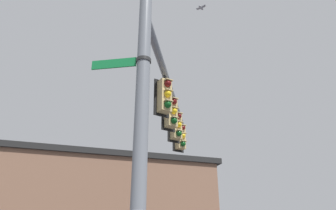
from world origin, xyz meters
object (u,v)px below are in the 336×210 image
(street_name_sign, at_px, (130,62))
(traffic_light_arm_end, at_px, (181,137))
(traffic_light_mid_outer, at_px, (176,126))
(bird_flying, at_px, (201,8))
(traffic_light_mid_inner, at_px, (171,112))
(traffic_light_nearest_pole, at_px, (165,96))

(street_name_sign, bearing_deg, traffic_light_arm_end, -134.67)
(traffic_light_mid_outer, distance_m, traffic_light_arm_end, 1.32)
(street_name_sign, xyz_separation_m, bird_flying, (-2.78, -0.75, 3.45))
(traffic_light_mid_inner, bearing_deg, traffic_light_nearest_pole, 48.05)
(traffic_light_arm_end, relative_size, bird_flying, 3.72)
(traffic_light_mid_inner, relative_size, traffic_light_arm_end, 1.00)
(traffic_light_mid_outer, relative_size, traffic_light_arm_end, 1.00)
(traffic_light_mid_outer, distance_m, street_name_sign, 5.36)
(traffic_light_nearest_pole, xyz_separation_m, bird_flying, (-0.74, 1.05, 3.00))
(traffic_light_nearest_pole, distance_m, traffic_light_arm_end, 3.95)
(traffic_light_mid_inner, distance_m, traffic_light_mid_outer, 1.32)
(traffic_light_nearest_pole, relative_size, traffic_light_mid_inner, 1.00)
(traffic_light_mid_outer, relative_size, bird_flying, 3.72)
(traffic_light_nearest_pole, distance_m, bird_flying, 3.27)
(traffic_light_mid_outer, xyz_separation_m, street_name_sign, (3.80, 3.76, -0.45))
(traffic_light_mid_inner, bearing_deg, bird_flying, 85.91)
(traffic_light_nearest_pole, xyz_separation_m, traffic_light_mid_outer, (-1.76, -1.96, 0.00))
(traffic_light_nearest_pole, bearing_deg, traffic_light_mid_inner, -131.95)
(traffic_light_mid_inner, distance_m, street_name_sign, 4.06)
(traffic_light_mid_inner, bearing_deg, street_name_sign, 43.55)
(bird_flying, bearing_deg, traffic_light_mid_outer, -108.83)
(traffic_light_nearest_pole, height_order, street_name_sign, traffic_light_nearest_pole)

